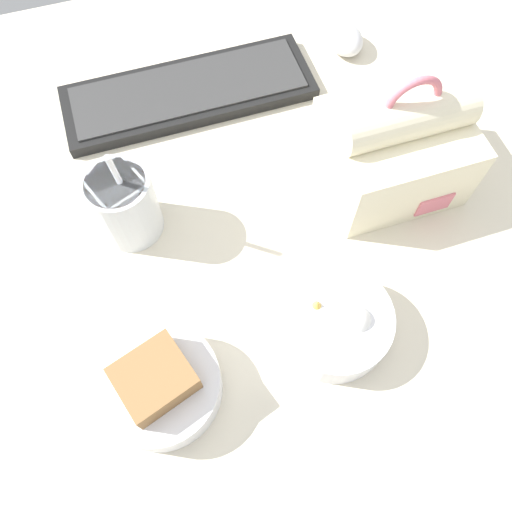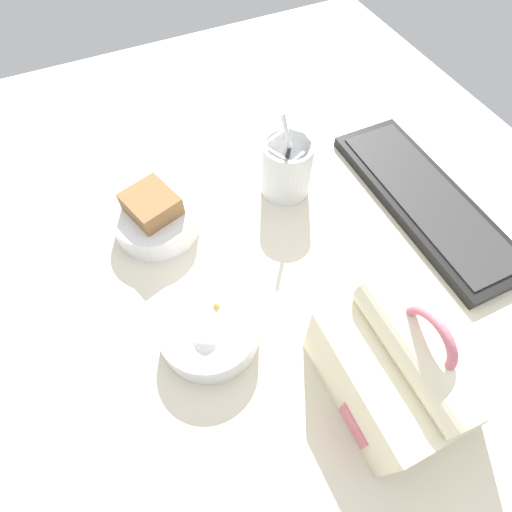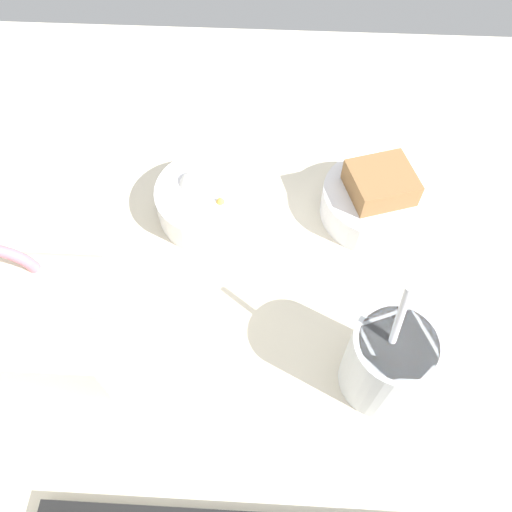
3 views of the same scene
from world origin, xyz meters
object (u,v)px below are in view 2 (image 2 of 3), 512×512
(soup_cup, at_px, (287,167))
(bento_bowl_snacks, at_px, (210,329))
(lunch_bag, at_px, (402,365))
(bento_bowl_sandwich, at_px, (156,217))
(keyboard, at_px, (425,200))

(soup_cup, distance_m, bento_bowl_snacks, 0.29)
(lunch_bag, height_order, bento_bowl_snacks, lunch_bag)
(soup_cup, height_order, bento_bowl_sandwich, soup_cup)
(lunch_bag, xyz_separation_m, soup_cup, (-0.35, 0.03, -0.01))
(bento_bowl_snacks, bearing_deg, lunch_bag, 50.47)
(bento_bowl_sandwich, distance_m, bento_bowl_snacks, 0.21)
(keyboard, height_order, soup_cup, soup_cup)
(soup_cup, bearing_deg, keyboard, 57.00)
(bento_bowl_snacks, bearing_deg, soup_cup, 132.82)
(keyboard, xyz_separation_m, lunch_bag, (0.22, -0.23, 0.06))
(bento_bowl_sandwich, height_order, bento_bowl_snacks, bento_bowl_sandwich)
(lunch_bag, height_order, soup_cup, lunch_bag)
(soup_cup, bearing_deg, bento_bowl_sandwich, -92.73)
(soup_cup, relative_size, bento_bowl_sandwich, 1.24)
(lunch_bag, bearing_deg, soup_cup, 175.11)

